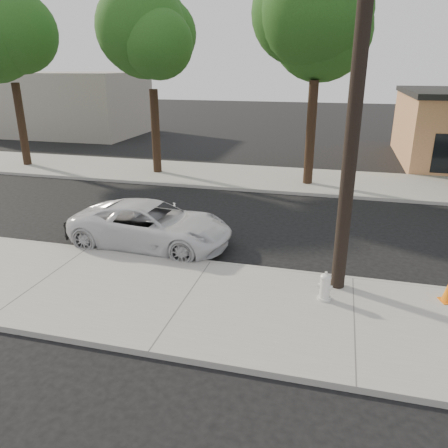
% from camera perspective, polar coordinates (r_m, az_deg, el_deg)
% --- Properties ---
extents(ground, '(120.00, 120.00, 0.00)m').
position_cam_1_polar(ground, '(14.68, 0.55, -2.10)').
color(ground, black).
rests_on(ground, ground).
extents(near_sidewalk, '(90.00, 4.40, 0.15)m').
position_cam_1_polar(near_sidewalk, '(10.94, -5.08, -9.95)').
color(near_sidewalk, gray).
rests_on(near_sidewalk, ground).
extents(far_sidewalk, '(90.00, 5.00, 0.15)m').
position_cam_1_polar(far_sidewalk, '(22.60, 5.88, 5.95)').
color(far_sidewalk, gray).
rests_on(far_sidewalk, ground).
extents(curb_near, '(90.00, 0.12, 0.16)m').
position_cam_1_polar(curb_near, '(12.79, -1.77, -5.22)').
color(curb_near, '#9E9B93').
rests_on(curb_near, ground).
extents(building_far, '(14.00, 8.00, 5.00)m').
position_cam_1_polar(building_far, '(40.67, -21.00, 14.47)').
color(building_far, gray).
rests_on(building_far, ground).
extents(utility_pole, '(1.40, 0.34, 9.00)m').
position_cam_1_polar(utility_pole, '(10.52, 16.76, 14.70)').
color(utility_pole, black).
rests_on(utility_pole, near_sidewalk).
extents(tree_a, '(4.65, 4.50, 9.00)m').
position_cam_1_polar(tree_a, '(27.14, -26.11, 20.25)').
color(tree_a, black).
rests_on(tree_a, far_sidewalk).
extents(tree_b, '(4.34, 4.20, 8.45)m').
position_cam_1_polar(tree_b, '(23.13, -9.16, 21.32)').
color(tree_b, black).
rests_on(tree_b, far_sidewalk).
extents(tree_c, '(4.96, 4.80, 9.55)m').
position_cam_1_polar(tree_c, '(20.90, 12.73, 23.36)').
color(tree_c, black).
rests_on(tree_c, far_sidewalk).
extents(police_cruiser, '(5.26, 2.60, 1.44)m').
position_cam_1_polar(police_cruiser, '(14.16, -9.41, -0.12)').
color(police_cruiser, silver).
rests_on(police_cruiser, ground).
extents(fire_hydrant, '(0.37, 0.33, 0.69)m').
position_cam_1_polar(fire_hydrant, '(10.93, 13.04, -8.01)').
color(fire_hydrant, silver).
rests_on(fire_hydrant, near_sidewalk).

